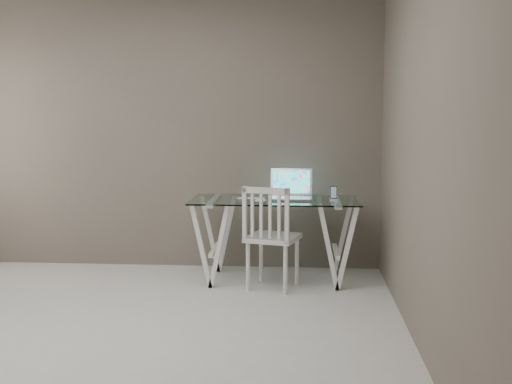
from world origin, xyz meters
TOP-DOWN VIEW (x-y plane):
  - room at (-0.06, 0.02)m, footprint 4.50×4.52m
  - desk at (1.00, 1.74)m, footprint 1.50×0.70m
  - chair at (0.97, 1.43)m, footprint 0.51×0.51m
  - laptop at (1.14, 1.84)m, footprint 0.38×0.35m
  - keyboard at (0.78, 1.76)m, footprint 0.26×0.11m
  - mouse at (0.89, 1.53)m, footprint 0.11×0.06m
  - phone_dock at (1.52, 1.71)m, footprint 0.07×0.07m

SIDE VIEW (x-z plane):
  - desk at x=1.00m, z-range 0.01..0.76m
  - chair at x=0.97m, z-range 0.05..0.95m
  - keyboard at x=0.78m, z-range 0.75..0.75m
  - mouse at x=0.89m, z-range 0.75..0.78m
  - phone_dock at x=1.52m, z-range 0.72..0.85m
  - laptop at x=1.14m, z-range 0.68..0.94m
  - room at x=-0.06m, z-range 0.36..3.07m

